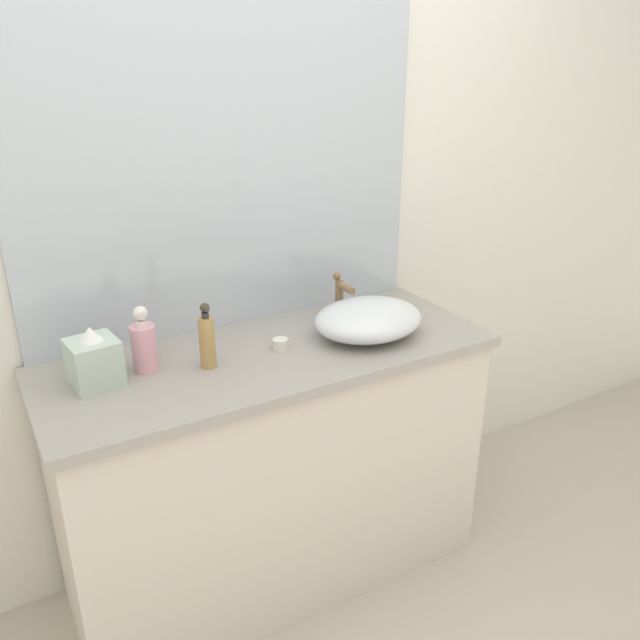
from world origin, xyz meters
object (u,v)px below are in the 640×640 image
Objects in this scene: sink_basin at (368,319)px; candle_jar at (280,344)px; soap_dispenser at (144,344)px; lotion_bottle at (207,340)px; tissue_box at (94,360)px.

candle_jar is at bearing 170.18° from sink_basin.
soap_dispenser is at bearing 170.40° from sink_basin.
sink_basin reaches higher than candle_jar.
lotion_bottle is at bearing -179.31° from candle_jar.
tissue_box is (-0.15, -0.02, -0.01)m from soap_dispenser.
candle_jar is at bearing -5.20° from tissue_box.
sink_basin is at bearing -9.82° from candle_jar.
lotion_bottle is 4.04× the size of candle_jar.
lotion_bottle is at bearing -22.96° from soap_dispenser.
sink_basin is 0.86m from tissue_box.
sink_basin is 0.72m from soap_dispenser.
soap_dispenser and lotion_bottle have the same top height.
tissue_box is 0.56m from candle_jar.
lotion_bottle is 1.16× the size of tissue_box.
sink_basin is 7.39× the size of candle_jar.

